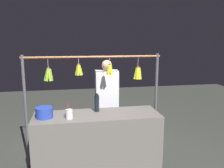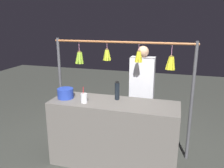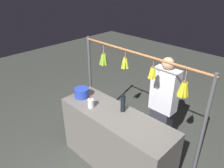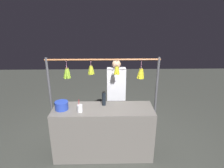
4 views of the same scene
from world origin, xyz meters
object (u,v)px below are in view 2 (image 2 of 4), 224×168
at_px(water_bottle, 117,91).
at_px(blue_bucket, 65,93).
at_px(vendor_person, 142,96).
at_px(drink_cup, 84,98).

bearing_deg(water_bottle, blue_bucket, 11.80).
relative_size(water_bottle, vendor_person, 0.16).
height_order(water_bottle, vendor_person, vendor_person).
xyz_separation_m(water_bottle, blue_bucket, (0.70, 0.15, -0.05)).
xyz_separation_m(blue_bucket, vendor_person, (-0.95, -0.78, -0.20)).
bearing_deg(drink_cup, water_bottle, -147.88).
bearing_deg(blue_bucket, water_bottle, -168.20).
bearing_deg(drink_cup, vendor_person, -125.75).
distance_m(blue_bucket, vendor_person, 1.24).
relative_size(water_bottle, blue_bucket, 1.16).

